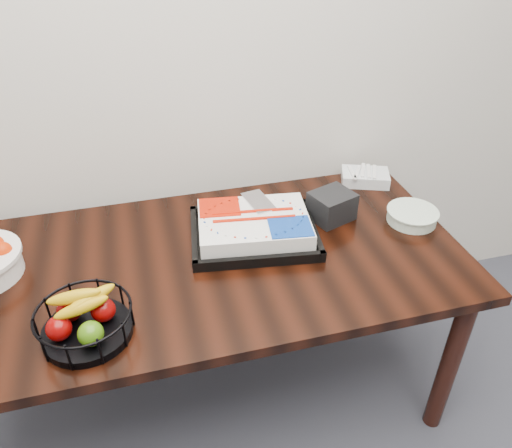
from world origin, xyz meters
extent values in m
plane|color=silver|center=(0.00, 2.50, 1.35)|extent=(5.00, 0.00, 5.00)
cube|color=black|center=(0.00, 2.00, 0.73)|extent=(1.80, 0.90, 0.04)
cylinder|color=black|center=(-0.82, 2.37, 0.35)|extent=(0.07, 0.07, 0.71)
cylinder|color=black|center=(0.82, 1.63, 0.35)|extent=(0.07, 0.07, 0.71)
cylinder|color=black|center=(0.82, 2.37, 0.35)|extent=(0.07, 0.07, 0.71)
cube|color=black|center=(0.18, 2.08, 0.76)|extent=(0.51, 0.42, 0.02)
cube|color=white|center=(0.18, 2.08, 0.81)|extent=(0.44, 0.35, 0.07)
cube|color=#BB1604|center=(0.06, 2.16, 0.84)|extent=(0.17, 0.15, 0.00)
cube|color=navy|center=(0.30, 2.00, 0.84)|extent=(0.17, 0.15, 0.00)
cube|color=silver|center=(0.21, 2.18, 0.84)|extent=(0.11, 0.17, 0.00)
cylinder|color=black|center=(-0.42, 1.74, 0.76)|extent=(0.26, 0.26, 0.03)
torus|color=black|center=(-0.42, 1.74, 0.84)|extent=(0.28, 0.28, 0.01)
cylinder|color=white|center=(0.80, 2.02, 0.77)|extent=(0.19, 0.19, 0.04)
cylinder|color=white|center=(0.80, 2.02, 0.80)|extent=(0.20, 0.20, 0.01)
cube|color=silver|center=(0.75, 2.35, 0.78)|extent=(0.24, 0.19, 0.05)
cube|color=black|center=(0.50, 2.13, 0.81)|extent=(0.19, 0.18, 0.11)
camera|label=1|loc=(-0.21, 0.62, 1.85)|focal=35.00mm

